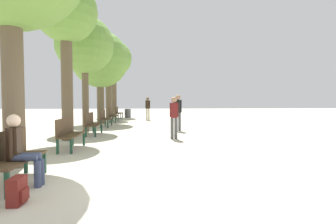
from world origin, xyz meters
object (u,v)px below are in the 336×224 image
at_px(pedestrian_mid, 148,107).
at_px(trash_bin, 128,113).
at_px(bench_row_2, 92,122).
at_px(tree_row_2, 85,46).
at_px(bench_row_1, 68,132).
at_px(tree_row_4, 108,63).
at_px(bench_row_3, 105,117).
at_px(tree_row_5, 114,60).
at_px(pedestrian_near, 174,115).
at_px(tree_row_1, 66,15).
at_px(person_seated, 21,148).
at_px(tree_row_3, 100,60).
at_px(backpack, 17,191).
at_px(bench_row_4, 113,114).
at_px(pedestrian_far, 178,110).
at_px(bench_row_0, 12,154).
at_px(bench_row_5, 118,112).

xyz_separation_m(pedestrian_mid, trash_bin, (-1.69, 3.14, -0.61)).
bearing_deg(bench_row_2, tree_row_2, 112.85).
height_order(bench_row_1, trash_bin, bench_row_1).
relative_size(bench_row_2, tree_row_4, 0.27).
bearing_deg(pedestrian_mid, bench_row_1, -102.06).
height_order(bench_row_3, tree_row_5, tree_row_5).
height_order(bench_row_3, trash_bin, bench_row_3).
bearing_deg(pedestrian_mid, pedestrian_near, -83.84).
height_order(bench_row_3, tree_row_1, tree_row_1).
distance_m(person_seated, pedestrian_near, 6.06).
height_order(bench_row_3, person_seated, person_seated).
xyz_separation_m(tree_row_4, pedestrian_near, (3.91, -9.93, -3.29)).
relative_size(tree_row_3, backpack, 14.68).
bearing_deg(bench_row_3, bench_row_4, 90.00).
relative_size(bench_row_3, tree_row_4, 0.27).
xyz_separation_m(pedestrian_far, trash_bin, (-3.12, 9.84, -0.63)).
bearing_deg(bench_row_0, bench_row_3, 90.00).
relative_size(bench_row_4, tree_row_1, 0.26).
distance_m(bench_row_4, tree_row_5, 6.75).
xyz_separation_m(bench_row_4, pedestrian_far, (3.79, -5.48, 0.46)).
bearing_deg(trash_bin, backpack, -90.40).
bearing_deg(bench_row_2, trash_bin, 86.50).
bearing_deg(tree_row_5, person_seated, -87.52).
relative_size(tree_row_1, backpack, 14.93).
distance_m(bench_row_3, pedestrian_mid, 5.09).
height_order(bench_row_3, pedestrian_far, pedestrian_far).
xyz_separation_m(bench_row_5, tree_row_3, (-0.56, -4.54, 3.41)).
xyz_separation_m(bench_row_0, pedestrian_near, (3.35, 5.06, 0.38)).
relative_size(tree_row_4, tree_row_5, 0.84).
bearing_deg(pedestrian_far, bench_row_4, 124.68).
bearing_deg(pedestrian_near, tree_row_2, 144.38).
relative_size(bench_row_3, pedestrian_far, 0.87).
bearing_deg(person_seated, trash_bin, 88.58).
bearing_deg(pedestrian_mid, tree_row_4, 166.30).
relative_size(tree_row_2, tree_row_5, 0.82).
relative_size(pedestrian_mid, trash_bin, 2.34).
xyz_separation_m(bench_row_3, pedestrian_near, (3.35, -4.73, 0.38)).
height_order(bench_row_2, bench_row_5, same).
relative_size(bench_row_4, tree_row_3, 0.26).
bearing_deg(tree_row_5, backpack, -86.70).
distance_m(tree_row_2, tree_row_3, 3.92).
distance_m(person_seated, trash_bin, 17.56).
bearing_deg(tree_row_5, pedestrian_far, -67.61).
xyz_separation_m(tree_row_4, person_seated, (0.79, -15.13, -3.54)).
xyz_separation_m(tree_row_1, pedestrian_near, (3.91, -0.02, -3.62)).
distance_m(tree_row_5, person_seated, 18.79).
distance_m(tree_row_2, trash_bin, 10.30).
height_order(backpack, trash_bin, trash_bin).
distance_m(bench_row_4, tree_row_2, 6.28).
xyz_separation_m(bench_row_0, bench_row_1, (0.00, 3.26, 0.00)).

